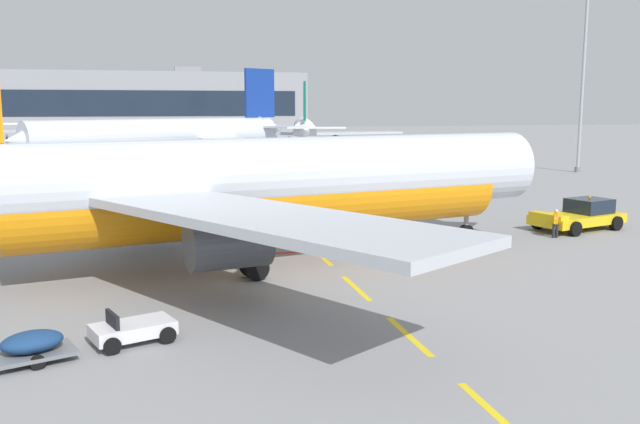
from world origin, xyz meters
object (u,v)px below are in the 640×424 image
ground_crew_worker (556,221)px  apron_light_mast_far (587,16)px  pushback_tug (580,215)px  baggage_train (33,346)px  airliner_mid_left (304,131)px  airliner_far_right (166,139)px  airliner_foreground (262,184)px

ground_crew_worker → apron_light_mast_far: bearing=54.1°
pushback_tug → baggage_train: size_ratio=0.77×
baggage_train → ground_crew_worker: bearing=27.4°
pushback_tug → ground_crew_worker: size_ratio=3.82×
airliner_mid_left → apron_light_mast_far: apron_light_mast_far is taller
pushback_tug → ground_crew_worker: pushback_tug is taller
airliner_far_right → baggage_train: airliner_far_right is taller
baggage_train → apron_light_mast_far: apron_light_mast_far is taller
baggage_train → apron_light_mast_far: bearing=43.2°
airliner_far_right → ground_crew_worker: (21.77, -44.83, -3.04)m
airliner_foreground → airliner_mid_left: 78.28m
apron_light_mast_far → airliner_far_right: bearing=168.5°
ground_crew_worker → airliner_foreground: bearing=-172.1°
ground_crew_worker → baggage_train: bearing=-152.6°
airliner_foreground → airliner_far_right: bearing=94.7°
airliner_far_right → apron_light_mast_far: apron_light_mast_far is taller
ground_crew_worker → pushback_tug: bearing=34.7°
pushback_tug → airliner_foreground: bearing=-167.6°
airliner_foreground → airliner_far_right: 47.47m
pushback_tug → ground_crew_worker: 3.73m
airliner_mid_left → baggage_train: bearing=-107.3°
airliner_foreground → airliner_far_right: size_ratio=1.03×
pushback_tug → airliner_far_right: 49.50m
pushback_tug → ground_crew_worker: bearing=-145.3°
baggage_train → apron_light_mast_far: (52.12, 48.99, 17.36)m
baggage_train → apron_light_mast_far: 73.61m
pushback_tug → airliner_mid_left: 71.53m
airliner_mid_left → pushback_tug: bearing=-88.1°
pushback_tug → airliner_far_right: bearing=120.2°
airliner_mid_left → baggage_train: (-27.27, -87.33, -3.11)m
apron_light_mast_far → baggage_train: bearing=-136.8°
pushback_tug → apron_light_mast_far: (22.47, 33.10, 16.98)m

